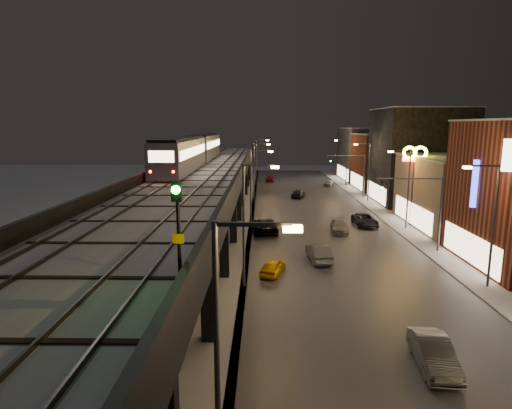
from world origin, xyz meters
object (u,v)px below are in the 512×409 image
object	(u,v)px
car_onc_dark	(365,221)
car_onc_white	(339,227)
car_mid_dark	(298,194)
subway_train	(194,150)
car_far_white	(270,179)
car_near_white	(319,253)
rail_signal	(177,212)
car_onc_red	(329,183)
car_onc_silver	(433,354)
car_taxi	(273,267)
car_mid_silver	(265,226)

from	to	relation	value
car_onc_dark	car_onc_white	bearing A→B (deg)	-143.00
car_mid_dark	subway_train	bearing A→B (deg)	52.23
car_far_white	car_near_white	bearing A→B (deg)	96.72
rail_signal	car_onc_red	xyz separation A→B (m)	(15.50, 68.81, -8.27)
car_mid_dark	car_far_white	distance (m)	20.30
car_near_white	car_onc_white	bearing A→B (deg)	-114.67
car_onc_silver	car_onc_dark	bearing A→B (deg)	87.33
car_onc_silver	car_onc_red	size ratio (longest dim) A/B	1.22
car_mid_dark	car_onc_red	world-z (taller)	car_mid_dark
car_onc_silver	car_onc_dark	world-z (taller)	car_onc_silver
car_onc_dark	car_onc_red	distance (m)	33.38
subway_train	car_onc_white	world-z (taller)	subway_train
rail_signal	car_onc_silver	world-z (taller)	rail_signal
car_taxi	car_mid_silver	xyz separation A→B (m)	(-0.61, 13.37, 0.15)
rail_signal	car_mid_dark	world-z (taller)	rail_signal
car_mid_dark	car_onc_white	bearing A→B (deg)	111.49
car_onc_dark	car_mid_dark	bearing A→B (deg)	104.92
rail_signal	car_near_white	bearing A→B (deg)	71.03
subway_train	rail_signal	size ratio (longest dim) A/B	11.90
car_taxi	car_mid_dark	bearing A→B (deg)	-80.56
subway_train	car_mid_dark	size ratio (longest dim) A/B	8.73
car_taxi	car_mid_silver	bearing A→B (deg)	-70.28
car_onc_dark	car_onc_red	bearing A→B (deg)	86.22
car_mid_silver	car_far_white	world-z (taller)	car_mid_silver
car_onc_white	car_onc_red	distance (m)	36.49
car_taxi	car_near_white	size ratio (longest dim) A/B	0.82
car_near_white	car_onc_silver	world-z (taller)	car_near_white
car_mid_silver	car_onc_dark	distance (m)	12.18
subway_train	car_onc_red	xyz separation A→B (m)	(21.90, 24.95, -7.86)
car_onc_white	car_onc_dark	bearing A→B (deg)	44.59
car_near_white	car_onc_silver	xyz separation A→B (m)	(3.43, -16.53, -0.00)
car_mid_silver	car_onc_white	bearing A→B (deg)	177.84
car_onc_white	subway_train	bearing A→B (deg)	152.51
car_mid_silver	car_onc_red	xyz separation A→B (m)	(12.52, 36.61, -0.15)
car_taxi	car_onc_dark	distance (m)	20.00
rail_signal	car_far_white	xyz separation A→B (m)	(4.21, 75.16, -8.23)
subway_train	car_taxi	distance (m)	28.08
car_taxi	car_mid_silver	distance (m)	13.39
car_mid_dark	car_onc_silver	xyz separation A→B (m)	(2.55, -49.68, 0.09)
car_mid_dark	car_onc_dark	world-z (taller)	car_onc_dark
car_onc_white	car_mid_silver	bearing A→B (deg)	-172.27
car_mid_dark	car_onc_white	xyz separation A→B (m)	(2.73, -22.76, 0.01)
rail_signal	car_onc_dark	distance (m)	39.24
car_taxi	car_onc_dark	world-z (taller)	car_onc_dark
car_near_white	car_onc_white	size ratio (longest dim) A/B	0.99
car_mid_dark	car_onc_dark	size ratio (longest dim) A/B	0.87
car_onc_silver	car_onc_white	xyz separation A→B (m)	(0.18, 26.92, -0.08)
car_onc_dark	car_far_white	bearing A→B (deg)	102.38
car_onc_silver	car_near_white	bearing A→B (deg)	106.07
rail_signal	car_taxi	bearing A→B (deg)	79.19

